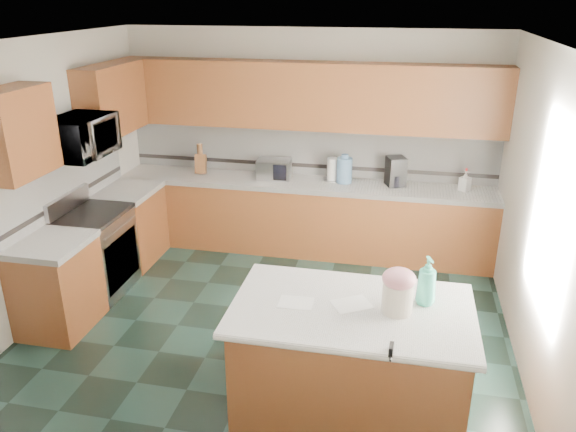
% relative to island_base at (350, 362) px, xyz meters
% --- Properties ---
extents(floor, '(4.60, 4.60, 0.00)m').
position_rel_island_base_xyz_m(floor, '(-0.88, 0.82, -0.43)').
color(floor, black).
rests_on(floor, ground).
extents(ceiling, '(4.60, 4.60, 0.00)m').
position_rel_island_base_xyz_m(ceiling, '(-0.88, 0.82, 2.27)').
color(ceiling, white).
rests_on(ceiling, ground).
extents(wall_back, '(4.60, 0.04, 2.70)m').
position_rel_island_base_xyz_m(wall_back, '(-0.88, 3.14, 0.92)').
color(wall_back, beige).
rests_on(wall_back, ground).
extents(wall_front, '(4.60, 0.04, 2.70)m').
position_rel_island_base_xyz_m(wall_front, '(-0.88, -1.50, 0.92)').
color(wall_front, beige).
rests_on(wall_front, ground).
extents(wall_left, '(0.04, 4.60, 2.70)m').
position_rel_island_base_xyz_m(wall_left, '(-3.20, 0.82, 0.92)').
color(wall_left, beige).
rests_on(wall_left, ground).
extents(wall_right, '(0.04, 4.60, 2.70)m').
position_rel_island_base_xyz_m(wall_right, '(1.44, 0.82, 0.92)').
color(wall_right, beige).
rests_on(wall_right, ground).
extents(back_base_cab, '(4.60, 0.60, 0.86)m').
position_rel_island_base_xyz_m(back_base_cab, '(-0.88, 2.82, 0.00)').
color(back_base_cab, '#4E2712').
rests_on(back_base_cab, ground).
extents(back_countertop, '(4.60, 0.64, 0.06)m').
position_rel_island_base_xyz_m(back_countertop, '(-0.88, 2.82, 0.46)').
color(back_countertop, white).
rests_on(back_countertop, back_base_cab).
extents(back_upper_cab, '(4.60, 0.33, 0.78)m').
position_rel_island_base_xyz_m(back_upper_cab, '(-0.88, 2.96, 1.51)').
color(back_upper_cab, '#4E2712').
rests_on(back_upper_cab, wall_back).
extents(back_backsplash, '(4.60, 0.02, 0.63)m').
position_rel_island_base_xyz_m(back_backsplash, '(-0.88, 3.11, 0.81)').
color(back_backsplash, silver).
rests_on(back_backsplash, back_countertop).
extents(back_accent_band, '(4.60, 0.01, 0.05)m').
position_rel_island_base_xyz_m(back_accent_band, '(-0.88, 3.10, 0.61)').
color(back_accent_band, black).
rests_on(back_accent_band, back_countertop).
extents(left_base_cab_rear, '(0.60, 0.82, 0.86)m').
position_rel_island_base_xyz_m(left_base_cab_rear, '(-2.88, 2.11, 0.00)').
color(left_base_cab_rear, '#4E2712').
rests_on(left_base_cab_rear, ground).
extents(left_counter_rear, '(0.64, 0.82, 0.06)m').
position_rel_island_base_xyz_m(left_counter_rear, '(-2.88, 2.11, 0.46)').
color(left_counter_rear, white).
rests_on(left_counter_rear, left_base_cab_rear).
extents(left_base_cab_front, '(0.60, 0.72, 0.86)m').
position_rel_island_base_xyz_m(left_base_cab_front, '(-2.88, 0.58, 0.00)').
color(left_base_cab_front, '#4E2712').
rests_on(left_base_cab_front, ground).
extents(left_counter_front, '(0.64, 0.72, 0.06)m').
position_rel_island_base_xyz_m(left_counter_front, '(-2.88, 0.58, 0.46)').
color(left_counter_front, white).
rests_on(left_counter_front, left_base_cab_front).
extents(left_backsplash, '(0.02, 2.30, 0.63)m').
position_rel_island_base_xyz_m(left_backsplash, '(-3.17, 1.37, 0.81)').
color(left_backsplash, silver).
rests_on(left_backsplash, wall_left).
extents(left_accent_band, '(0.01, 2.30, 0.05)m').
position_rel_island_base_xyz_m(left_accent_band, '(-3.17, 1.37, 0.61)').
color(left_accent_band, black).
rests_on(left_accent_band, wall_left).
extents(left_upper_cab_rear, '(0.33, 1.09, 0.78)m').
position_rel_island_base_xyz_m(left_upper_cab_rear, '(-3.02, 2.25, 1.51)').
color(left_upper_cab_rear, '#4E2712').
rests_on(left_upper_cab_rear, wall_left).
extents(left_upper_cab_front, '(0.33, 0.72, 0.78)m').
position_rel_island_base_xyz_m(left_upper_cab_front, '(-3.02, 0.58, 1.51)').
color(left_upper_cab_front, '#4E2712').
rests_on(left_upper_cab_front, wall_left).
extents(range_body, '(0.60, 0.76, 0.88)m').
position_rel_island_base_xyz_m(range_body, '(-2.88, 1.32, 0.01)').
color(range_body, '#B7B7BC').
rests_on(range_body, ground).
extents(range_oven_door, '(0.02, 0.68, 0.55)m').
position_rel_island_base_xyz_m(range_oven_door, '(-2.59, 1.32, -0.03)').
color(range_oven_door, black).
rests_on(range_oven_door, range_body).
extents(range_cooktop, '(0.62, 0.78, 0.04)m').
position_rel_island_base_xyz_m(range_cooktop, '(-2.88, 1.32, 0.47)').
color(range_cooktop, black).
rests_on(range_cooktop, range_body).
extents(range_handle, '(0.02, 0.66, 0.02)m').
position_rel_island_base_xyz_m(range_handle, '(-2.56, 1.32, 0.35)').
color(range_handle, '#B7B7BC').
rests_on(range_handle, range_body).
extents(range_backguard, '(0.06, 0.76, 0.18)m').
position_rel_island_base_xyz_m(range_backguard, '(-3.14, 1.32, 0.59)').
color(range_backguard, '#B7B7BC').
rests_on(range_backguard, range_body).
extents(microwave, '(0.50, 0.73, 0.41)m').
position_rel_island_base_xyz_m(microwave, '(-2.88, 1.32, 1.30)').
color(microwave, '#B7B7BC').
rests_on(microwave, wall_left).
extents(island_base, '(1.68, 0.96, 0.86)m').
position_rel_island_base_xyz_m(island_base, '(0.00, 0.00, 0.00)').
color(island_base, '#4E2712').
rests_on(island_base, ground).
extents(island_top, '(1.78, 1.06, 0.06)m').
position_rel_island_base_xyz_m(island_top, '(0.00, 0.00, 0.46)').
color(island_top, white).
rests_on(island_top, island_base).
extents(island_bullnose, '(1.78, 0.06, 0.06)m').
position_rel_island_base_xyz_m(island_bullnose, '(0.00, -0.53, 0.46)').
color(island_bullnose, white).
rests_on(island_bullnose, island_base).
extents(treat_jar, '(0.22, 0.22, 0.23)m').
position_rel_island_base_xyz_m(treat_jar, '(0.32, -0.00, 0.61)').
color(treat_jar, silver).
rests_on(treat_jar, island_top).
extents(treat_jar_lid, '(0.24, 0.24, 0.15)m').
position_rel_island_base_xyz_m(treat_jar_lid, '(0.32, -0.00, 0.76)').
color(treat_jar_lid, pink).
rests_on(treat_jar_lid, treat_jar).
extents(treat_jar_knob, '(0.08, 0.03, 0.03)m').
position_rel_island_base_xyz_m(treat_jar_knob, '(0.32, -0.00, 0.81)').
color(treat_jar_knob, tan).
rests_on(treat_jar_knob, treat_jar_lid).
extents(treat_jar_knob_end_l, '(0.04, 0.04, 0.04)m').
position_rel_island_base_xyz_m(treat_jar_knob_end_l, '(0.28, -0.00, 0.81)').
color(treat_jar_knob_end_l, tan).
rests_on(treat_jar_knob_end_l, treat_jar_lid).
extents(treat_jar_knob_end_r, '(0.04, 0.04, 0.04)m').
position_rel_island_base_xyz_m(treat_jar_knob_end_r, '(0.36, -0.00, 0.81)').
color(treat_jar_knob_end_r, tan).
rests_on(treat_jar_knob_end_r, treat_jar_lid).
extents(soap_bottle_island, '(0.19, 0.19, 0.38)m').
position_rel_island_base_xyz_m(soap_bottle_island, '(0.52, 0.16, 0.68)').
color(soap_bottle_island, '#41BFA0').
rests_on(soap_bottle_island, island_top).
extents(paper_sheet_a, '(0.34, 0.32, 0.00)m').
position_rel_island_base_xyz_m(paper_sheet_a, '(-0.01, 0.03, 0.49)').
color(paper_sheet_a, white).
rests_on(paper_sheet_a, island_top).
extents(paper_sheet_b, '(0.26, 0.20, 0.00)m').
position_rel_island_base_xyz_m(paper_sheet_b, '(-0.42, -0.03, 0.49)').
color(paper_sheet_b, white).
rests_on(paper_sheet_b, island_top).
extents(clamp_body, '(0.03, 0.09, 0.08)m').
position_rel_island_base_xyz_m(clamp_body, '(0.30, -0.51, 0.50)').
color(clamp_body, black).
rests_on(clamp_body, island_top).
extents(clamp_handle, '(0.01, 0.06, 0.01)m').
position_rel_island_base_xyz_m(clamp_handle, '(0.30, -0.56, 0.48)').
color(clamp_handle, black).
rests_on(clamp_handle, island_top).
extents(knife_block, '(0.16, 0.20, 0.27)m').
position_rel_island_base_xyz_m(knife_block, '(-2.23, 2.87, 0.61)').
color(knife_block, '#472814').
rests_on(knife_block, back_countertop).
extents(utensil_crock, '(0.12, 0.12, 0.15)m').
position_rel_island_base_xyz_m(utensil_crock, '(-2.24, 2.90, 0.57)').
color(utensil_crock, black).
rests_on(utensil_crock, back_countertop).
extents(utensil_bundle, '(0.07, 0.07, 0.22)m').
position_rel_island_base_xyz_m(utensil_bundle, '(-2.24, 2.90, 0.75)').
color(utensil_bundle, '#472814').
rests_on(utensil_bundle, utensil_crock).
extents(toaster_oven, '(0.43, 0.31, 0.24)m').
position_rel_island_base_xyz_m(toaster_oven, '(-1.27, 2.87, 0.61)').
color(toaster_oven, '#B7B7BC').
rests_on(toaster_oven, back_countertop).
extents(toaster_oven_door, '(0.37, 0.01, 0.20)m').
position_rel_island_base_xyz_m(toaster_oven_door, '(-1.27, 2.74, 0.61)').
color(toaster_oven_door, black).
rests_on(toaster_oven_door, toaster_oven).
extents(paper_towel, '(0.13, 0.13, 0.29)m').
position_rel_island_base_xyz_m(paper_towel, '(-0.55, 2.92, 0.63)').
color(paper_towel, white).
rests_on(paper_towel, back_countertop).
extents(paper_towel_base, '(0.19, 0.19, 0.01)m').
position_rel_island_base_xyz_m(paper_towel_base, '(-0.55, 2.92, 0.50)').
color(paper_towel_base, '#B7B7BC').
rests_on(paper_towel_base, back_countertop).
extents(water_jug, '(0.19, 0.19, 0.31)m').
position_rel_island_base_xyz_m(water_jug, '(-0.40, 2.88, 0.64)').
color(water_jug, '#5F89B5').
rests_on(water_jug, back_countertop).
extents(water_jug_neck, '(0.09, 0.09, 0.04)m').
position_rel_island_base_xyz_m(water_jug_neck, '(-0.40, 2.88, 0.82)').
color(water_jug_neck, '#5F89B5').
rests_on(water_jug_neck, water_jug).
extents(coffee_maker, '(0.27, 0.28, 0.35)m').
position_rel_island_base_xyz_m(coffee_maker, '(0.21, 2.90, 0.66)').
color(coffee_maker, black).
rests_on(coffee_maker, back_countertop).
extents(coffee_carafe, '(0.14, 0.14, 0.14)m').
position_rel_island_base_xyz_m(coffee_carafe, '(0.21, 2.85, 0.56)').
color(coffee_carafe, black).
rests_on(coffee_carafe, back_countertop).
extents(soap_bottle_back, '(0.15, 0.15, 0.24)m').
position_rel_island_base_xyz_m(soap_bottle_back, '(1.01, 2.87, 0.61)').
color(soap_bottle_back, white).
rests_on(soap_bottle_back, back_countertop).
extents(soap_back_cap, '(0.02, 0.02, 0.03)m').
position_rel_island_base_xyz_m(soap_back_cap, '(1.01, 2.87, 0.75)').
color(soap_back_cap, red).
rests_on(soap_back_cap, soap_bottle_back).
extents(window_light_proxy, '(0.02, 1.40, 1.10)m').
position_rel_island_base_xyz_m(window_light_proxy, '(1.41, 0.62, 1.07)').
color(window_light_proxy, white).
rests_on(window_light_proxy, wall_right).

